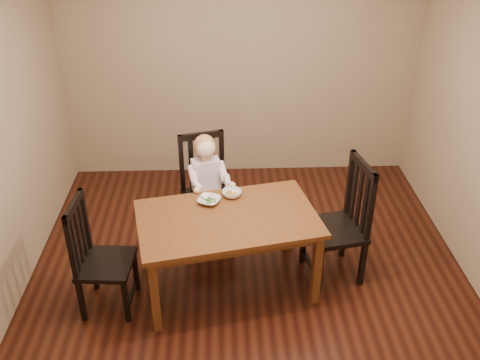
{
  "coord_description": "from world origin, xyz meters",
  "views": [
    {
      "loc": [
        -0.23,
        -3.8,
        3.25
      ],
      "look_at": [
        -0.07,
        0.25,
        0.87
      ],
      "focal_mm": 40.0,
      "sensor_mm": 36.0,
      "label": 1
    }
  ],
  "objects_px": {
    "bowl_veg": "(232,194)",
    "chair_right": "(341,223)",
    "dining_table": "(228,225)",
    "chair_child": "(206,190)",
    "chair_left": "(99,258)",
    "toddler": "(207,179)",
    "bowl_peas": "(209,201)"
  },
  "relations": [
    {
      "from": "dining_table",
      "to": "bowl_peas",
      "type": "bearing_deg",
      "value": 124.94
    },
    {
      "from": "chair_left",
      "to": "dining_table",
      "type": "bearing_deg",
      "value": 104.63
    },
    {
      "from": "dining_table",
      "to": "bowl_peas",
      "type": "height_order",
      "value": "bowl_peas"
    },
    {
      "from": "chair_left",
      "to": "chair_right",
      "type": "distance_m",
      "value": 2.09
    },
    {
      "from": "chair_left",
      "to": "toddler",
      "type": "xyz_separation_m",
      "value": [
        0.87,
        0.94,
        0.17
      ]
    },
    {
      "from": "dining_table",
      "to": "chair_right",
      "type": "height_order",
      "value": "chair_right"
    },
    {
      "from": "chair_child",
      "to": "bowl_peas",
      "type": "xyz_separation_m",
      "value": [
        0.04,
        -0.58,
        0.25
      ]
    },
    {
      "from": "chair_right",
      "to": "bowl_veg",
      "type": "xyz_separation_m",
      "value": [
        -0.96,
        0.17,
        0.22
      ]
    },
    {
      "from": "dining_table",
      "to": "chair_left",
      "type": "distance_m",
      "value": 1.09
    },
    {
      "from": "dining_table",
      "to": "bowl_veg",
      "type": "height_order",
      "value": "bowl_veg"
    },
    {
      "from": "chair_child",
      "to": "toddler",
      "type": "height_order",
      "value": "chair_child"
    },
    {
      "from": "chair_right",
      "to": "toddler",
      "type": "distance_m",
      "value": 1.33
    },
    {
      "from": "chair_left",
      "to": "bowl_veg",
      "type": "relative_size",
      "value": 6.01
    },
    {
      "from": "chair_child",
      "to": "chair_left",
      "type": "distance_m",
      "value": 1.31
    },
    {
      "from": "bowl_veg",
      "to": "chair_right",
      "type": "bearing_deg",
      "value": -10.24
    },
    {
      "from": "chair_child",
      "to": "toddler",
      "type": "relative_size",
      "value": 1.8
    },
    {
      "from": "chair_child",
      "to": "toddler",
      "type": "bearing_deg",
      "value": 90.0
    },
    {
      "from": "chair_child",
      "to": "chair_left",
      "type": "xyz_separation_m",
      "value": [
        -0.86,
        -0.99,
        -0.02
      ]
    },
    {
      "from": "chair_child",
      "to": "toddler",
      "type": "distance_m",
      "value": 0.16
    },
    {
      "from": "chair_left",
      "to": "bowl_peas",
      "type": "height_order",
      "value": "chair_left"
    },
    {
      "from": "chair_child",
      "to": "bowl_veg",
      "type": "height_order",
      "value": "chair_child"
    },
    {
      "from": "chair_left",
      "to": "bowl_peas",
      "type": "relative_size",
      "value": 5.47
    },
    {
      "from": "bowl_veg",
      "to": "dining_table",
      "type": "bearing_deg",
      "value": -97.9
    },
    {
      "from": "dining_table",
      "to": "chair_right",
      "type": "relative_size",
      "value": 1.43
    },
    {
      "from": "chair_right",
      "to": "toddler",
      "type": "relative_size",
      "value": 1.9
    },
    {
      "from": "chair_right",
      "to": "bowl_veg",
      "type": "bearing_deg",
      "value": 68.55
    },
    {
      "from": "chair_child",
      "to": "bowl_veg",
      "type": "relative_size",
      "value": 6.25
    },
    {
      "from": "dining_table",
      "to": "bowl_veg",
      "type": "xyz_separation_m",
      "value": [
        0.04,
        0.32,
        0.11
      ]
    },
    {
      "from": "toddler",
      "to": "bowl_veg",
      "type": "xyz_separation_m",
      "value": [
        0.23,
        -0.42,
        0.1
      ]
    },
    {
      "from": "dining_table",
      "to": "bowl_peas",
      "type": "relative_size",
      "value": 8.62
    },
    {
      "from": "chair_left",
      "to": "bowl_veg",
      "type": "height_order",
      "value": "chair_left"
    },
    {
      "from": "toddler",
      "to": "bowl_veg",
      "type": "bearing_deg",
      "value": 104.34
    }
  ]
}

